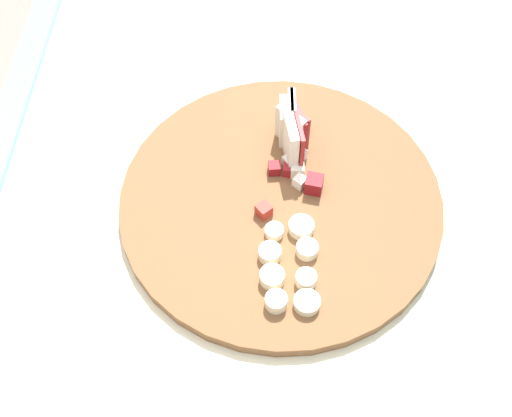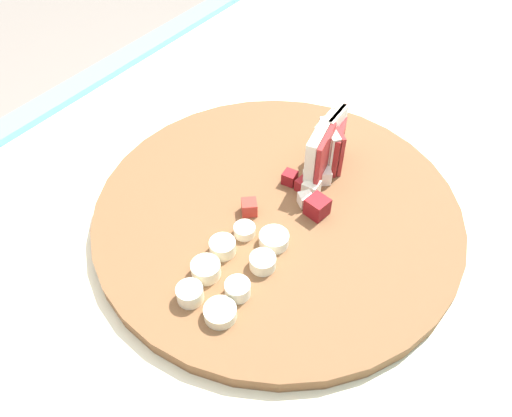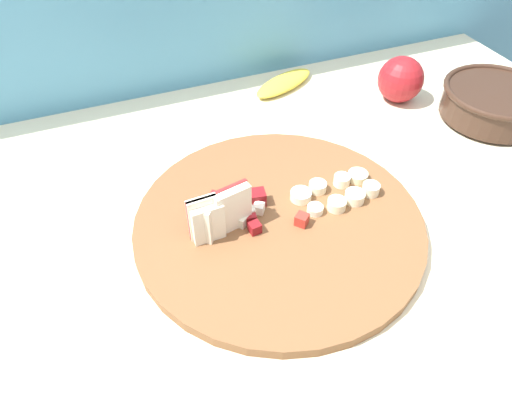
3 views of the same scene
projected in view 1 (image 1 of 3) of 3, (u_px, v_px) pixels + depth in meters
ground at (273, 392)px, 1.60m from camera, size 10.00×10.00×0.00m
tiled_countertop at (278, 313)px, 1.23m from camera, size 1.43×0.79×0.91m
cutting_board at (281, 202)px, 0.81m from camera, size 0.39×0.39×0.02m
apple_wedge_fan at (292, 127)px, 0.83m from camera, size 0.08×0.04×0.07m
apple_dice_pile at (295, 176)px, 0.81m from camera, size 0.11×0.08×0.02m
banana_slice_rows at (289, 266)px, 0.75m from camera, size 0.13×0.07×0.02m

